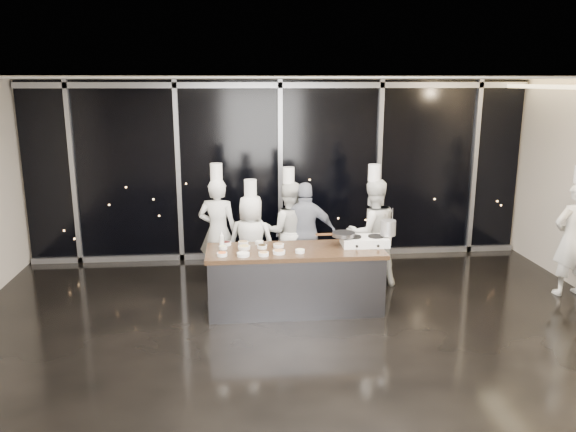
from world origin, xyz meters
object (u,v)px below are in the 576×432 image
object	(u,v)px
frying_pan	(343,234)
chef_side	(573,237)
chef_far_left	(218,231)
chef_center	(288,231)
demo_counter	(295,279)
chef_right	(372,232)
stove	(365,241)
guest	(306,233)
stock_pot	(388,228)
chef_left	(251,242)

from	to	relation	value
frying_pan	chef_side	bearing A→B (deg)	3.21
chef_far_left	chef_center	world-z (taller)	chef_far_left
demo_counter	chef_right	bearing A→B (deg)	34.66
stove	chef_far_left	world-z (taller)	chef_far_left
chef_side	frying_pan	bearing A→B (deg)	-5.11
chef_side	guest	bearing A→B (deg)	-20.20
frying_pan	guest	bearing A→B (deg)	112.30
chef_far_left	chef_side	bearing A→B (deg)	-176.92
stove	frying_pan	world-z (taller)	frying_pan
stove	stock_pot	bearing A→B (deg)	1.77
demo_counter	frying_pan	distance (m)	0.93
chef_right	chef_side	world-z (taller)	chef_side
stove	chef_side	world-z (taller)	chef_side
chef_left	guest	xyz separation A→B (m)	(0.88, 0.25, 0.05)
chef_far_left	chef_left	distance (m)	0.60
chef_far_left	demo_counter	bearing A→B (deg)	146.40
frying_pan	stock_pot	bearing A→B (deg)	0.84
stock_pot	guest	xyz separation A→B (m)	(-1.04, 1.04, -0.33)
frying_pan	chef_left	bearing A→B (deg)	149.77
stove	stock_pot	world-z (taller)	stock_pot
stock_pot	chef_side	xyz separation A→B (m)	(2.87, 0.12, -0.25)
stock_pot	chef_side	size ratio (longest dim) A/B	0.11
chef_left	chef_side	bearing A→B (deg)	-173.13
chef_left	chef_side	distance (m)	4.83
chef_side	demo_counter	bearing A→B (deg)	-4.08
frying_pan	chef_right	distance (m)	1.04
guest	chef_side	size ratio (longest dim) A/B	0.82
chef_center	chef_left	bearing A→B (deg)	35.46
demo_counter	guest	distance (m)	1.22
chef_center	chef_right	world-z (taller)	chef_right
stock_pot	chef_far_left	distance (m)	2.67
chef_left	chef_side	world-z (taller)	chef_side
demo_counter	chef_side	bearing A→B (deg)	2.86
chef_far_left	guest	bearing A→B (deg)	-168.45
stove	guest	xyz separation A→B (m)	(-0.70, 1.04, -0.15)
stove	chef_center	distance (m)	1.53
stock_pot	chef_left	size ratio (longest dim) A/B	0.12
demo_counter	chef_far_left	distance (m)	1.66
stock_pot	chef_right	distance (m)	0.87
demo_counter	chef_side	world-z (taller)	chef_side
guest	chef_right	world-z (taller)	chef_right
stove	frying_pan	distance (m)	0.33
frying_pan	chef_right	bearing A→B (deg)	53.82
stock_pot	chef_center	bearing A→B (deg)	137.94
stove	chef_far_left	distance (m)	2.36
chef_left	guest	size ratio (longest dim) A/B	1.06
chef_left	chef_side	xyz separation A→B (m)	(4.78, -0.67, 0.13)
stock_pot	chef_left	xyz separation A→B (m)	(-1.92, 0.79, -0.38)
demo_counter	chef_left	bearing A→B (deg)	123.50
demo_counter	guest	world-z (taller)	guest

